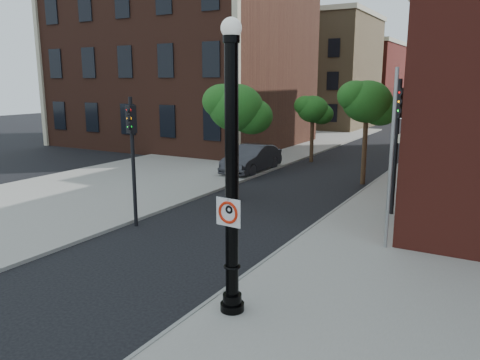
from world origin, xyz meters
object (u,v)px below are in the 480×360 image
Objects in this scene: lamppost at (232,187)px; no_parking_sign at (228,212)px; parked_car at (252,159)px; traffic_signal_right at (397,126)px; traffic_signal_left at (132,141)px.

lamppost is 0.54m from no_parking_sign.
parked_car is 10.83m from traffic_signal_right.
traffic_signal_right is at bearing 81.93° from lamppost.
no_parking_sign is at bearing -16.56° from traffic_signal_left.
no_parking_sign is 0.13× the size of traffic_signal_left.
traffic_signal_left is (-6.44, 3.96, 0.17)m from lamppost.
lamppost is 7.56m from traffic_signal_left.
traffic_signal_right is at bearing -31.17° from parked_car.
no_parking_sign is 0.13× the size of parked_car.
lamppost reaches higher than parked_car.
lamppost is 1.38× the size of traffic_signal_left.
parked_car is at bearing 173.45° from traffic_signal_right.
lamppost is 9.91m from traffic_signal_right.
traffic_signal_right is (9.04, -5.30, 2.75)m from parked_car.
traffic_signal_right is (1.38, 9.96, 1.09)m from no_parking_sign.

